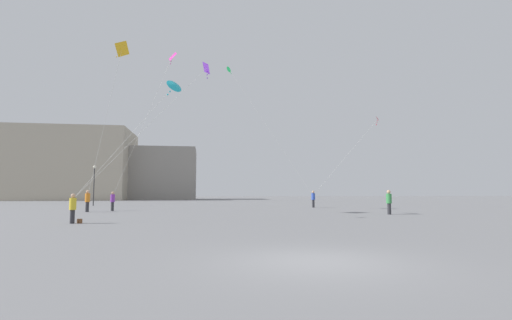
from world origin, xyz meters
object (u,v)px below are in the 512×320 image
object	(u,v)px
kite_crimson_delta	(376,122)
person_in_orange	(87,200)
kite_cyan_diamond	(174,86)
building_centre_hall	(67,165)
person_in_yellow	(73,207)
person_in_purple	(113,200)
lamppost_east	(94,179)
kite_violet_delta	(204,71)
person_in_blue	(313,198)
building_right_hall	(155,174)
kite_amber_delta	(121,52)
kite_emerald_diamond	(233,75)
handbag_beside_flyer	(80,221)
kite_magenta_delta	(171,60)
person_in_green	(389,201)
building_left_hall	(23,183)

from	to	relation	value
kite_crimson_delta	person_in_orange	bearing A→B (deg)	-162.19
kite_cyan_diamond	building_centre_hall	world-z (taller)	building_centre_hall
person_in_yellow	person_in_purple	xyz separation A→B (m)	(-1.96, 13.65, 0.07)
person_in_orange	lamppost_east	size ratio (longest dim) A/B	0.37
kite_violet_delta	building_centre_hall	world-z (taller)	building_centre_hall
person_in_purple	person_in_blue	bearing A→B (deg)	176.14
kite_violet_delta	building_right_hall	xyz separation A→B (m)	(-15.10, 61.45, -5.02)
person_in_yellow	kite_amber_delta	size ratio (longest dim) A/B	0.13
person_in_purple	kite_violet_delta	world-z (taller)	kite_violet_delta
kite_emerald_diamond	handbag_beside_flyer	xyz separation A→B (m)	(-8.47, -21.35, -15.14)
kite_amber_delta	building_right_hall	distance (m)	60.82
person_in_yellow	kite_violet_delta	world-z (taller)	kite_violet_delta
kite_cyan_diamond	kite_magenta_delta	size ratio (longest dim) A/B	0.54
building_centre_hall	handbag_beside_flyer	xyz separation A→B (m)	(27.00, -63.32, -7.51)
building_centre_hall	kite_violet_delta	bearing A→B (deg)	-59.49
lamppost_east	kite_crimson_delta	bearing A→B (deg)	-8.95
person_in_blue	building_centre_hall	world-z (taller)	building_centre_hall
building_centre_hall	lamppost_east	size ratio (longest dim) A/B	5.61
person_in_green	building_left_hall	size ratio (longest dim) A/B	0.08
kite_cyan_diamond	lamppost_east	size ratio (longest dim) A/B	1.55
person_in_orange	person_in_yellow	bearing A→B (deg)	-147.21
person_in_blue	person_in_orange	size ratio (longest dim) A/B	0.99
lamppost_east	handbag_beside_flyer	xyz separation A→B (m)	(8.48, -26.67, -3.22)
person_in_orange	kite_crimson_delta	xyz separation A→B (m)	(29.30, 9.41, 8.98)
person_in_orange	building_right_hall	xyz separation A→B (m)	(-5.09, 56.68, 4.90)
person_in_blue	lamppost_east	size ratio (longest dim) A/B	0.37
building_centre_hall	lamppost_east	distance (m)	41.29
person_in_green	kite_violet_delta	bearing A→B (deg)	-39.17
person_in_green	kite_violet_delta	world-z (taller)	kite_violet_delta
person_in_blue	person_in_green	bearing A→B (deg)	43.54
person_in_blue	kite_amber_delta	world-z (taller)	kite_amber_delta
person_in_green	handbag_beside_flyer	world-z (taller)	person_in_green
person_in_green	kite_cyan_diamond	xyz separation A→B (m)	(-15.67, -3.41, 7.50)
kite_magenta_delta	building_centre_hall	size ratio (longest dim) A/B	0.51
person_in_green	building_centre_hall	world-z (taller)	building_centre_hall
person_in_blue	building_right_hall	size ratio (longest dim) A/B	0.09
kite_amber_delta	kite_emerald_diamond	bearing A→B (deg)	54.16
person_in_yellow	person_in_green	size ratio (longest dim) A/B	0.87
person_in_orange	kite_cyan_diamond	distance (m)	14.28
kite_emerald_diamond	handbag_beside_flyer	size ratio (longest dim) A/B	46.70
kite_amber_delta	lamppost_east	size ratio (longest dim) A/B	2.46
kite_amber_delta	person_in_green	bearing A→B (deg)	-6.33
kite_crimson_delta	building_right_hall	world-z (taller)	building_right_hall
kite_emerald_diamond	kite_violet_delta	size ratio (longest dim) A/B	1.45
kite_magenta_delta	handbag_beside_flyer	world-z (taller)	kite_magenta_delta
kite_cyan_diamond	handbag_beside_flyer	bearing A→B (deg)	-145.25
kite_cyan_diamond	building_right_hall	size ratio (longest dim) A/B	0.39
kite_emerald_diamond	kite_crimson_delta	distance (m)	17.72
person_in_blue	kite_emerald_diamond	world-z (taller)	kite_emerald_diamond
person_in_yellow	kite_magenta_delta	bearing A→B (deg)	-1.76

